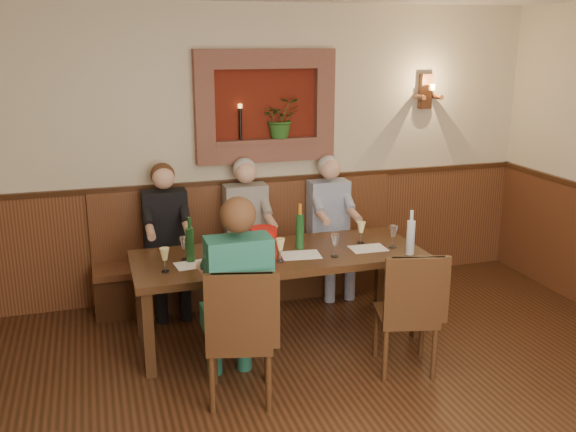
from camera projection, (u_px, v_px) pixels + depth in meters
name	position (u px, v px, depth m)	size (l,w,h in m)	color
room_shell	(378.00, 156.00, 3.32)	(6.04, 6.04, 2.82)	beige
wainscoting	(369.00, 380.00, 3.67)	(6.02, 6.02, 1.15)	#502916
wall_niche	(270.00, 111.00, 6.12)	(1.36, 0.30, 1.06)	#5B180D
wall_sconce	(426.00, 92.00, 6.55)	(0.25, 0.20, 0.35)	#502916
dining_table	(278.00, 262.00, 5.35)	(2.40, 0.90, 0.75)	#301D0E
bench	(252.00, 264.00, 6.31)	(3.00, 0.45, 1.11)	#381E0F
chair_near_left	(240.00, 361.00, 4.49)	(0.54, 0.54, 1.01)	#301D0E
chair_near_right	(405.00, 335.00, 4.91)	(0.52, 0.52, 0.97)	#301D0E
person_bench_left	(168.00, 252.00, 5.92)	(0.40, 0.50, 1.39)	black
person_bench_mid	(248.00, 244.00, 6.13)	(0.41, 0.50, 1.39)	#5A5652
person_bench_right	(331.00, 237.00, 6.38)	(0.40, 0.49, 1.37)	navy
person_chair_front	(237.00, 313.00, 4.50)	(0.44, 0.54, 1.48)	#174352
spittoon_bucket	(263.00, 243.00, 5.20)	(0.22, 0.22, 0.25)	red
wine_bottle_green_a	(300.00, 230.00, 5.41)	(0.09, 0.09, 0.39)	#19471E
wine_bottle_green_b	(190.00, 244.00, 5.10)	(0.09, 0.09, 0.37)	#19471E
water_bottle	(411.00, 236.00, 5.27)	(0.09, 0.09, 0.37)	silver
tasting_sheet_a	(194.00, 265.00, 5.06)	(0.28, 0.20, 0.00)	white
tasting_sheet_b	(301.00, 255.00, 5.28)	(0.32, 0.23, 0.00)	white
tasting_sheet_c	(368.00, 248.00, 5.45)	(0.30, 0.22, 0.00)	white
tasting_sheet_d	(253.00, 268.00, 4.99)	(0.25, 0.18, 0.00)	white
wine_glass_0	(335.00, 246.00, 5.22)	(0.08, 0.08, 0.19)	white
wine_glass_1	(280.00, 250.00, 5.11)	(0.08, 0.08, 0.19)	#FCF096
wine_glass_2	(393.00, 237.00, 5.46)	(0.08, 0.08, 0.19)	white
wine_glass_3	(185.00, 248.00, 5.15)	(0.08, 0.08, 0.19)	white
wine_glass_4	(268.00, 255.00, 4.99)	(0.08, 0.08, 0.19)	#FCF096
wine_glass_5	(248.00, 241.00, 5.34)	(0.08, 0.08, 0.19)	white
wine_glass_6	(216.00, 254.00, 5.01)	(0.08, 0.08, 0.19)	#FCF096
wine_glass_7	(165.00, 260.00, 4.88)	(0.08, 0.08, 0.19)	#FCF096
wine_glass_8	(361.00, 232.00, 5.57)	(0.08, 0.08, 0.19)	#FCF096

